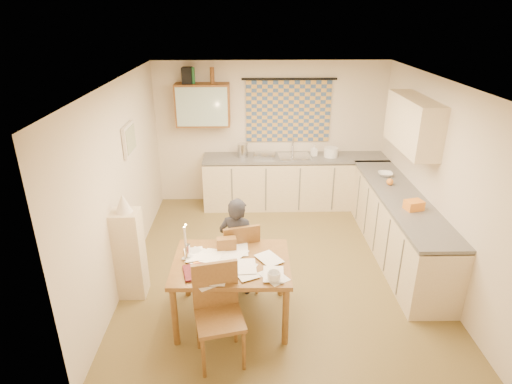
{
  "coord_description": "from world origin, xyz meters",
  "views": [
    {
      "loc": [
        -0.42,
        -5.07,
        3.28
      ],
      "look_at": [
        -0.3,
        0.2,
        1.01
      ],
      "focal_mm": 30.0,
      "sensor_mm": 36.0,
      "label": 1
    }
  ],
  "objects_px": {
    "counter_back": "(298,182)",
    "shelf_stand": "(130,254)",
    "chair_far": "(239,268)",
    "person": "(238,246)",
    "stove": "(428,271)",
    "counter_right": "(397,226)",
    "dining_table": "(232,290)"
  },
  "relations": [
    {
      "from": "counter_back",
      "to": "shelf_stand",
      "type": "bearing_deg",
      "value": -132.09
    },
    {
      "from": "chair_far",
      "to": "person",
      "type": "relative_size",
      "value": 0.76
    },
    {
      "from": "stove",
      "to": "chair_far",
      "type": "bearing_deg",
      "value": 171.64
    },
    {
      "from": "chair_far",
      "to": "counter_back",
      "type": "bearing_deg",
      "value": -127.57
    },
    {
      "from": "person",
      "to": "shelf_stand",
      "type": "relative_size",
      "value": 1.12
    },
    {
      "from": "counter_back",
      "to": "person",
      "type": "distance_m",
      "value": 2.73
    },
    {
      "from": "stove",
      "to": "chair_far",
      "type": "distance_m",
      "value": 2.27
    },
    {
      "from": "chair_far",
      "to": "person",
      "type": "height_order",
      "value": "person"
    },
    {
      "from": "stove",
      "to": "person",
      "type": "height_order",
      "value": "person"
    },
    {
      "from": "stove",
      "to": "counter_back",
      "type": "bearing_deg",
      "value": 113.44
    },
    {
      "from": "person",
      "to": "shelf_stand",
      "type": "height_order",
      "value": "person"
    },
    {
      "from": "counter_right",
      "to": "shelf_stand",
      "type": "bearing_deg",
      "value": -166.27
    },
    {
      "from": "stove",
      "to": "shelf_stand",
      "type": "bearing_deg",
      "value": 175.83
    },
    {
      "from": "counter_back",
      "to": "stove",
      "type": "distance_m",
      "value": 3.08
    },
    {
      "from": "counter_right",
      "to": "dining_table",
      "type": "height_order",
      "value": "counter_right"
    },
    {
      "from": "dining_table",
      "to": "chair_far",
      "type": "distance_m",
      "value": 0.56
    },
    {
      "from": "counter_right",
      "to": "shelf_stand",
      "type": "xyz_separation_m",
      "value": [
        -3.54,
        -0.86,
        0.11
      ]
    },
    {
      "from": "chair_far",
      "to": "shelf_stand",
      "type": "height_order",
      "value": "shelf_stand"
    },
    {
      "from": "counter_back",
      "to": "person",
      "type": "relative_size",
      "value": 2.61
    },
    {
      "from": "counter_back",
      "to": "chair_far",
      "type": "distance_m",
      "value": 2.7
    },
    {
      "from": "chair_far",
      "to": "shelf_stand",
      "type": "relative_size",
      "value": 0.86
    },
    {
      "from": "counter_right",
      "to": "chair_far",
      "type": "height_order",
      "value": "chair_far"
    },
    {
      "from": "counter_right",
      "to": "chair_far",
      "type": "relative_size",
      "value": 3.05
    },
    {
      "from": "chair_far",
      "to": "person",
      "type": "xyz_separation_m",
      "value": [
        -0.01,
        -0.03,
        0.33
      ]
    },
    {
      "from": "dining_table",
      "to": "shelf_stand",
      "type": "distance_m",
      "value": 1.34
    },
    {
      "from": "dining_table",
      "to": "counter_back",
      "type": "bearing_deg",
      "value": 71.53
    },
    {
      "from": "counter_back",
      "to": "counter_right",
      "type": "distance_m",
      "value": 2.09
    },
    {
      "from": "chair_far",
      "to": "stove",
      "type": "bearing_deg",
      "value": 156.17
    },
    {
      "from": "dining_table",
      "to": "chair_far",
      "type": "height_order",
      "value": "chair_far"
    },
    {
      "from": "counter_back",
      "to": "counter_right",
      "type": "relative_size",
      "value": 1.12
    },
    {
      "from": "counter_back",
      "to": "dining_table",
      "type": "xyz_separation_m",
      "value": [
        -1.08,
        -3.05,
        -0.07
      ]
    },
    {
      "from": "person",
      "to": "stove",
      "type": "bearing_deg",
      "value": -169.07
    }
  ]
}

